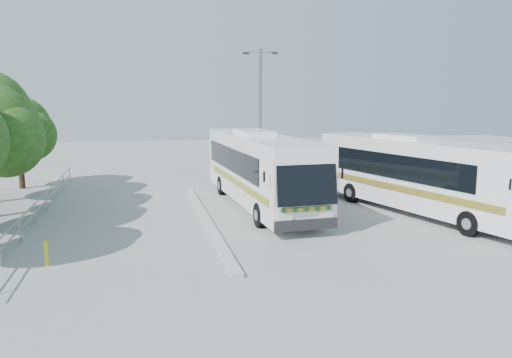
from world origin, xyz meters
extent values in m
plane|color=#989893|center=(0.00, 0.00, 0.00)|extent=(100.00, 100.00, 0.00)
cube|color=#B2B2AD|center=(-2.30, 2.00, 0.07)|extent=(0.40, 16.00, 0.15)
cylinder|color=gray|center=(-10.00, 4.00, 0.95)|extent=(0.06, 22.00, 0.06)
cylinder|color=gray|center=(-10.00, 4.00, 0.55)|extent=(0.06, 22.00, 0.06)
cylinder|color=gray|center=(-10.00, 14.00, 0.50)|extent=(0.06, 0.06, 1.00)
sphere|color=#213E10|center=(-11.37, 4.55, 3.80)|extent=(3.59, 3.59, 3.59)
sphere|color=#213E10|center=(-12.46, 8.18, 4.29)|extent=(4.06, 4.06, 4.06)
cylinder|color=#382314|center=(-12.70, 13.30, 1.39)|extent=(0.36, 0.36, 2.77)
sphere|color=#213E10|center=(-12.70, 13.30, 3.91)|extent=(4.03, 4.03, 4.03)
sphere|color=#213E10|center=(-11.94, 12.80, 3.46)|extent=(3.28, 3.28, 3.28)
sphere|color=#213E10|center=(-13.33, 13.93, 4.41)|extent=(3.02, 3.02, 3.02)
cube|color=white|center=(0.94, 4.56, 2.09)|extent=(3.45, 13.49, 3.40)
cube|color=black|center=(1.28, -2.15, 2.51)|extent=(2.58, 0.64, 2.16)
cube|color=black|center=(-0.51, 5.16, 2.51)|extent=(0.59, 10.69, 1.23)
cube|color=black|center=(2.32, 5.30, 2.51)|extent=(0.59, 10.69, 1.23)
cube|color=#0C5A27|center=(-0.46, 4.16, 1.45)|extent=(0.62, 11.57, 0.31)
cylinder|color=black|center=(-0.10, 0.16, 0.56)|extent=(0.39, 1.13, 1.11)
cylinder|color=black|center=(2.42, 0.29, 0.56)|extent=(0.39, 1.13, 1.11)
cylinder|color=black|center=(-0.51, 8.28, 0.56)|extent=(0.39, 1.13, 1.11)
cylinder|color=black|center=(2.01, 8.41, 0.56)|extent=(0.39, 1.13, 1.11)
cube|color=silver|center=(8.25, 1.13, 2.03)|extent=(5.75, 13.24, 3.30)
cube|color=black|center=(6.77, 1.43, 2.43)|extent=(2.56, 10.08, 1.19)
cube|color=black|center=(9.43, 2.09, 2.43)|extent=(2.56, 10.08, 1.19)
cube|color=#0C5A2F|center=(6.99, 0.48, 1.40)|extent=(2.74, 10.92, 0.30)
cylinder|color=black|center=(8.09, -3.26, 0.54)|extent=(0.58, 1.13, 1.08)
cylinder|color=black|center=(10.46, -2.67, 0.54)|extent=(0.58, 1.13, 1.08)
cylinder|color=black|center=(6.18, 4.40, 0.54)|extent=(0.58, 1.13, 1.08)
cylinder|color=black|center=(8.55, 4.99, 0.54)|extent=(0.58, 1.13, 1.08)
cylinder|color=gray|center=(2.00, 8.79, 4.34)|extent=(0.21, 0.21, 8.68)
cylinder|color=gray|center=(2.00, 8.79, 8.46)|extent=(1.69, 0.56, 0.09)
cube|color=black|center=(1.17, 9.03, 8.40)|extent=(0.42, 0.29, 0.13)
cube|color=black|center=(2.83, 8.56, 8.40)|extent=(0.42, 0.29, 0.13)
cylinder|color=#CEBF0C|center=(-8.47, -3.32, 0.45)|extent=(0.16, 0.16, 0.91)
camera|label=1|loc=(-5.20, -20.97, 5.65)|focal=35.00mm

